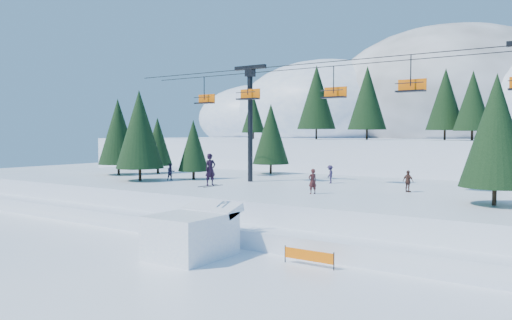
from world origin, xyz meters
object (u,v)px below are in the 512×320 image
Objects in this scene: banner_far at (396,257)px; chairlift at (369,100)px; banner_near at (309,256)px; jump_kicker at (192,233)px.

chairlift is at bearing 117.41° from banner_far.
chairlift is 16.08× the size of banner_near.
jump_kicker is 18.28m from chairlift.
banner_near is 1.06× the size of banner_far.
chairlift is 16.86m from banner_near.
banner_near is at bearing -148.70° from banner_far.
banner_far is at bearing 31.30° from banner_near.
banner_near is at bearing 15.82° from jump_kicker.
banner_far is at bearing -62.59° from chairlift.
banner_far is (3.77, 2.29, 0.00)m from banner_near.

